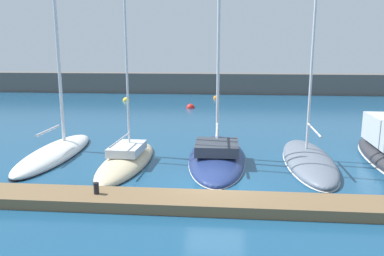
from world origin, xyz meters
TOP-DOWN VIEW (x-y plane):
  - ground_plane at (0.00, 0.00)m, footprint 120.00×120.00m
  - dock_pier at (0.00, -2.07)m, footprint 25.18×1.67m
  - breakwater_seawall at (0.00, 34.81)m, footprint 108.00×2.76m
  - sailboat_white_nearest at (-8.81, 4.13)m, footprint 2.16×8.48m
  - sailboat_sand_second at (-4.58, 3.02)m, footprint 2.40×7.42m
  - sailboat_navy_third at (-0.06, 4.28)m, footprint 3.06×9.28m
  - sailboat_slate_fourth at (4.60, 3.95)m, footprint 2.57×8.35m
  - mooring_buoy_red at (-3.12, 21.83)m, footprint 0.83×0.83m
  - mooring_buoy_orange at (-0.84, 29.33)m, footprint 0.70×0.70m
  - mooring_buoy_yellow at (-10.74, 26.44)m, footprint 0.80×0.80m
  - dock_bollard at (-4.40, -2.07)m, footprint 0.20×0.20m

SIDE VIEW (x-z plane):
  - ground_plane at x=0.00m, z-range 0.00..0.00m
  - mooring_buoy_red at x=-3.12m, z-range -0.41..0.41m
  - mooring_buoy_orange at x=-0.84m, z-range -0.35..0.35m
  - mooring_buoy_yellow at x=-10.74m, z-range -0.40..0.40m
  - dock_pier at x=0.00m, z-range 0.00..0.40m
  - sailboat_sand_second at x=-4.58m, z-range -7.74..8.18m
  - sailboat_navy_third at x=-0.06m, z-range -7.15..7.59m
  - sailboat_slate_fourth at x=4.60m, z-range -7.67..8.17m
  - sailboat_white_nearest at x=-8.81m, z-range -8.22..8.94m
  - dock_bollard at x=-4.40m, z-range 0.40..0.84m
  - breakwater_seawall at x=0.00m, z-range 0.00..2.57m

